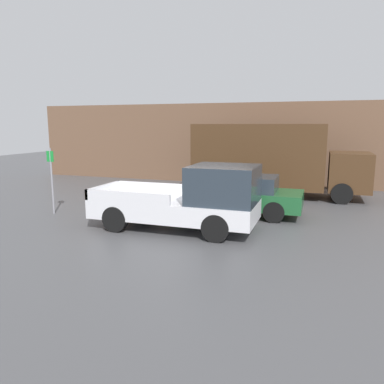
{
  "coord_description": "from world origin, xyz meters",
  "views": [
    {
      "loc": [
        3.37,
        -11.53,
        3.35
      ],
      "look_at": [
        -0.73,
        0.51,
        1.06
      ],
      "focal_mm": 35.0,
      "sensor_mm": 36.0,
      "label": 1
    }
  ],
  "objects_px": {
    "pickup_truck": "(191,200)",
    "delivery_truck": "(271,158)",
    "car": "(238,194)",
    "parking_sign": "(52,177)"
  },
  "relations": [
    {
      "from": "car",
      "to": "delivery_truck",
      "type": "xyz_separation_m",
      "value": [
        0.63,
        4.35,
        1.02
      ]
    },
    {
      "from": "parking_sign",
      "to": "delivery_truck",
      "type": "bearing_deg",
      "value": 41.85
    },
    {
      "from": "pickup_truck",
      "to": "parking_sign",
      "type": "bearing_deg",
      "value": 175.27
    },
    {
      "from": "pickup_truck",
      "to": "car",
      "type": "xyz_separation_m",
      "value": [
        0.96,
        2.67,
        -0.22
      ]
    },
    {
      "from": "delivery_truck",
      "to": "car",
      "type": "bearing_deg",
      "value": -98.3
    },
    {
      "from": "delivery_truck",
      "to": "pickup_truck",
      "type": "bearing_deg",
      "value": -102.78
    },
    {
      "from": "pickup_truck",
      "to": "parking_sign",
      "type": "height_order",
      "value": "parking_sign"
    },
    {
      "from": "pickup_truck",
      "to": "parking_sign",
      "type": "distance_m",
      "value": 5.75
    },
    {
      "from": "car",
      "to": "pickup_truck",
      "type": "bearing_deg",
      "value": -109.74
    },
    {
      "from": "pickup_truck",
      "to": "delivery_truck",
      "type": "xyz_separation_m",
      "value": [
        1.59,
        7.02,
        0.8
      ]
    }
  ]
}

